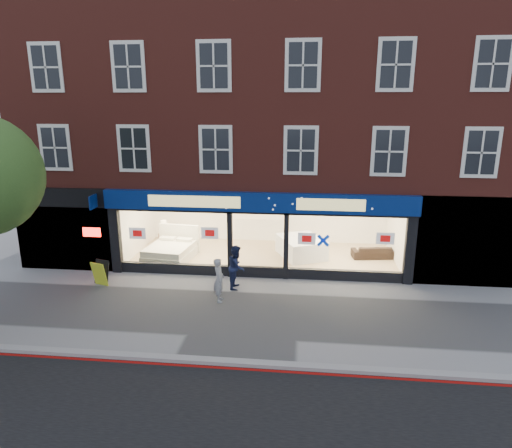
% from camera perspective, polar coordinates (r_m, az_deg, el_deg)
% --- Properties ---
extents(ground, '(120.00, 120.00, 0.00)m').
position_cam_1_polar(ground, '(14.66, -1.03, -11.07)').
color(ground, gray).
rests_on(ground, ground).
extents(kerb_line, '(60.00, 0.10, 0.01)m').
position_cam_1_polar(kerb_line, '(11.99, -2.97, -17.60)').
color(kerb_line, '#8C0A07').
rests_on(kerb_line, ground).
extents(kerb_stone, '(60.00, 0.25, 0.12)m').
position_cam_1_polar(kerb_stone, '(12.13, -2.82, -16.87)').
color(kerb_stone, gray).
rests_on(kerb_stone, ground).
extents(showroom_floor, '(11.00, 4.50, 0.10)m').
position_cam_1_polar(showroom_floor, '(19.46, 0.91, -4.08)').
color(showroom_floor, tan).
rests_on(showroom_floor, ground).
extents(building, '(19.00, 8.26, 10.30)m').
position_cam_1_polar(building, '(20.03, 1.41, 15.76)').
color(building, maroon).
rests_on(building, ground).
extents(display_bed, '(2.02, 2.35, 1.22)m').
position_cam_1_polar(display_bed, '(19.29, -10.60, -3.30)').
color(display_bed, '#EDE5CE').
rests_on(display_bed, showroom_floor).
extents(bedside_table, '(0.47, 0.47, 0.55)m').
position_cam_1_polar(bedside_table, '(21.28, -11.36, -1.75)').
color(bedside_table, brown).
rests_on(bedside_table, showroom_floor).
extents(mattress_stack, '(2.27, 2.48, 0.79)m').
position_cam_1_polar(mattress_stack, '(19.35, 5.68, -2.88)').
color(mattress_stack, white).
rests_on(mattress_stack, showroom_floor).
extents(sofa, '(1.83, 0.93, 0.51)m').
position_cam_1_polar(sofa, '(19.73, 14.43, -3.37)').
color(sofa, black).
rests_on(sofa, showroom_floor).
extents(a_board, '(0.68, 0.55, 0.91)m').
position_cam_1_polar(a_board, '(17.49, -18.86, -5.82)').
color(a_board, gold).
rests_on(a_board, ground).
extents(pedestrian_grey, '(0.46, 0.60, 1.49)m').
position_cam_1_polar(pedestrian_grey, '(15.25, -4.65, -6.97)').
color(pedestrian_grey, '#93959A').
rests_on(pedestrian_grey, ground).
extents(pedestrian_blue, '(0.61, 0.77, 1.58)m').
position_cam_1_polar(pedestrian_blue, '(16.22, -2.43, -5.37)').
color(pedestrian_blue, '#171E40').
rests_on(pedestrian_blue, ground).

